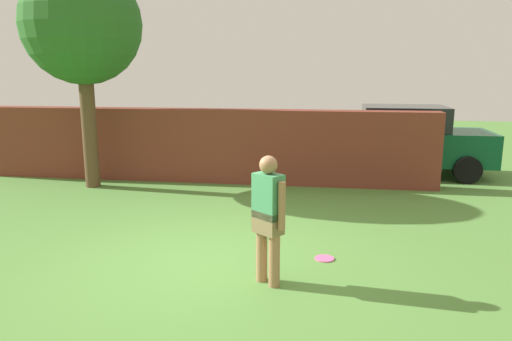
{
  "coord_description": "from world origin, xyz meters",
  "views": [
    {
      "loc": [
        1.58,
        -6.12,
        2.62
      ],
      "look_at": [
        0.45,
        1.5,
        1.0
      ],
      "focal_mm": 33.9,
      "sensor_mm": 36.0,
      "label": 1
    }
  ],
  "objects_px": {
    "frisbee_pink": "(324,258)",
    "tree": "(82,26)",
    "person": "(268,214)",
    "car": "(403,140)"
  },
  "relations": [
    {
      "from": "car",
      "to": "frisbee_pink",
      "type": "xyz_separation_m",
      "value": [
        -1.88,
        -5.99,
        -0.85
      ]
    },
    {
      "from": "tree",
      "to": "person",
      "type": "xyz_separation_m",
      "value": [
        4.56,
        -4.47,
        -2.61
      ]
    },
    {
      "from": "tree",
      "to": "car",
      "type": "distance_m",
      "value": 7.99
    },
    {
      "from": "person",
      "to": "car",
      "type": "height_order",
      "value": "car"
    },
    {
      "from": "car",
      "to": "frisbee_pink",
      "type": "distance_m",
      "value": 6.33
    },
    {
      "from": "car",
      "to": "tree",
      "type": "bearing_deg",
      "value": 18.86
    },
    {
      "from": "tree",
      "to": "frisbee_pink",
      "type": "height_order",
      "value": "tree"
    },
    {
      "from": "tree",
      "to": "frisbee_pink",
      "type": "distance_m",
      "value": 7.26
    },
    {
      "from": "frisbee_pink",
      "to": "tree",
      "type": "bearing_deg",
      "value": 145.78
    },
    {
      "from": "tree",
      "to": "person",
      "type": "relative_size",
      "value": 2.97
    }
  ]
}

